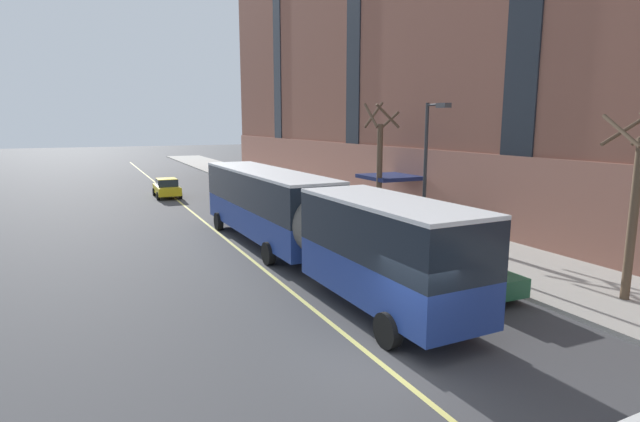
% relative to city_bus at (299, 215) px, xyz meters
% --- Properties ---
extents(ground_plane, '(260.00, 260.00, 0.00)m').
position_rel_city_bus_xyz_m(ground_plane, '(-1.36, -9.47, -2.14)').
color(ground_plane, '#424244').
extents(sidewalk, '(5.82, 160.00, 0.15)m').
position_rel_city_bus_xyz_m(sidewalk, '(8.15, -6.47, -2.06)').
color(sidewalk, '#ADA89E').
rests_on(sidewalk, ground).
extents(city_bus, '(3.28, 20.46, 3.70)m').
position_rel_city_bus_xyz_m(city_bus, '(0.00, 0.00, 0.00)').
color(city_bus, navy).
rests_on(city_bus, ground).
extents(parked_car_green_0, '(2.10, 4.34, 1.56)m').
position_rel_city_bus_xyz_m(parked_car_green_0, '(3.97, -5.94, -1.36)').
color(parked_car_green_0, '#23603D').
rests_on(parked_car_green_0, ground).
extents(parked_car_champagne_1, '(2.04, 4.24, 1.56)m').
position_rel_city_bus_xyz_m(parked_car_champagne_1, '(4.13, 18.93, -1.36)').
color(parked_car_champagne_1, '#BCAD89').
rests_on(parked_car_champagne_1, ground).
extents(parked_car_darkgray_4, '(2.02, 4.37, 1.56)m').
position_rel_city_bus_xyz_m(parked_car_darkgray_4, '(4.17, 8.83, -1.36)').
color(parked_car_darkgray_4, '#4C4C51').
rests_on(parked_car_darkgray_4, ground).
extents(parked_car_navy_6, '(2.04, 4.63, 1.56)m').
position_rel_city_bus_xyz_m(parked_car_navy_6, '(4.13, 2.51, -1.36)').
color(parked_car_navy_6, navy).
rests_on(parked_car_navy_6, ground).
extents(taxi_cab, '(1.98, 4.23, 1.56)m').
position_rel_city_bus_xyz_m(taxi_cab, '(-2.18, 22.58, -1.36)').
color(taxi_cab, yellow).
rests_on(taxi_cab, ground).
extents(street_tree_mid_block, '(2.25, 2.29, 6.24)m').
position_rel_city_bus_xyz_m(street_tree_mid_block, '(8.00, -9.15, 1.33)').
color(street_tree_mid_block, brown).
rests_on(street_tree_mid_block, sidewalk).
extents(street_tree_far_uptown, '(1.73, 1.73, 7.11)m').
position_rel_city_bus_xyz_m(street_tree_far_uptown, '(8.02, 6.44, 1.61)').
color(street_tree_far_uptown, brown).
rests_on(street_tree_far_uptown, sidewalk).
extents(street_lamp, '(0.36, 1.48, 6.72)m').
position_rel_city_bus_xyz_m(street_lamp, '(5.84, -1.14, 2.14)').
color(street_lamp, '#2D2D30').
rests_on(street_lamp, sidewalk).
extents(lane_centerline, '(0.16, 140.00, 0.01)m').
position_rel_city_bus_xyz_m(lane_centerline, '(-1.70, -6.47, -2.14)').
color(lane_centerline, '#E0D66B').
rests_on(lane_centerline, ground).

